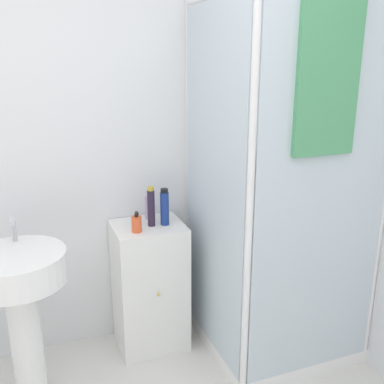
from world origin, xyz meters
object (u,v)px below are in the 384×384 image
at_px(soap_dispenser, 137,224).
at_px(shampoo_bottle_tall_black, 151,207).
at_px(sink, 21,295).
at_px(lotion_bottle_white, 148,207).
at_px(shampoo_bottle_blue, 165,207).

relative_size(soap_dispenser, shampoo_bottle_tall_black, 0.52).
height_order(sink, lotion_bottle_white, sink).
bearing_deg(soap_dispenser, sink, -164.30).
xyz_separation_m(shampoo_bottle_blue, lotion_bottle_white, (-0.07, 0.13, -0.03)).
relative_size(sink, lotion_bottle_white, 5.58).
bearing_deg(shampoo_bottle_tall_black, lotion_bottle_white, 83.32).
height_order(shampoo_bottle_blue, lotion_bottle_white, shampoo_bottle_blue).
xyz_separation_m(sink, soap_dispenser, (0.65, 0.18, 0.23)).
bearing_deg(shampoo_bottle_tall_black, sink, -161.86).
xyz_separation_m(sink, shampoo_bottle_blue, (0.84, 0.24, 0.29)).
bearing_deg(shampoo_bottle_blue, soap_dispenser, -163.77).
relative_size(shampoo_bottle_tall_black, shampoo_bottle_blue, 1.08).
relative_size(sink, shampoo_bottle_tall_black, 4.12).
relative_size(shampoo_bottle_blue, lotion_bottle_white, 1.25).
bearing_deg(shampoo_bottle_tall_black, shampoo_bottle_blue, -7.83).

